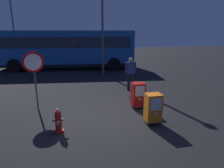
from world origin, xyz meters
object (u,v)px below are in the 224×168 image
bus_near (67,47)px  street_light_near_left (12,20)px  newspaper_box_primary (138,94)px  stop_sign (34,69)px  pedestrian (131,72)px  street_light_near_right (102,13)px  traffic_cone (134,93)px  fire_hydrant (58,121)px  newspaper_box_secondary (153,107)px

bus_near → street_light_near_left: street_light_near_left is taller
newspaper_box_primary → stop_sign: size_ratio=0.46×
bus_near → pedestrian: bearing=-58.4°
street_light_near_right → bus_near: bearing=129.6°
newspaper_box_primary → traffic_cone: bearing=78.6°
fire_hydrant → stop_sign: stop_sign is taller
pedestrian → traffic_cone: 1.48m
newspaper_box_secondary → fire_hydrant: bearing=178.0°
street_light_near_left → pedestrian: bearing=-57.8°
traffic_cone → street_light_near_right: (-0.52, 5.21, 3.83)m
pedestrian → street_light_near_left: size_ratio=0.24×
bus_near → street_light_near_left: bearing=135.4°
newspaper_box_secondary → stop_sign: bearing=152.0°
street_light_near_right → traffic_cone: bearing=-84.3°
bus_near → traffic_cone: bearing=-63.4°
newspaper_box_primary → newspaper_box_secondary: bearing=-89.7°
pedestrian → newspaper_box_primary: bearing=-100.6°
traffic_cone → fire_hydrant: bearing=-143.1°
pedestrian → street_light_near_right: bearing=100.7°
newspaper_box_primary → street_light_near_left: bearing=117.0°
traffic_cone → street_light_near_left: street_light_near_left is taller
stop_sign → traffic_cone: size_ratio=4.21×
fire_hydrant → bus_near: 10.62m
newspaper_box_primary → bus_near: 9.71m
fire_hydrant → pedestrian: size_ratio=0.45×
stop_sign → traffic_cone: bearing=6.5°
stop_sign → street_light_near_left: size_ratio=0.32×
newspaper_box_secondary → street_light_near_left: street_light_near_left is taller
street_light_near_left → street_light_near_right: (7.86, -9.72, 0.04)m
newspaper_box_primary → pedestrian: 2.45m
newspaper_box_secondary → traffic_cone: newspaper_box_secondary is taller
fire_hydrant → street_light_near_right: 8.86m
pedestrian → street_light_near_right: size_ratio=0.24×
stop_sign → street_light_near_right: size_ratio=0.32×
pedestrian → traffic_cone: pedestrian is taller
traffic_cone → bus_near: 8.80m
stop_sign → street_light_near_left: bearing=105.8°
newspaper_box_primary → street_light_near_right: bearing=92.7°
stop_sign → traffic_cone: stop_sign is taller
stop_sign → pedestrian: stop_sign is taller
bus_near → fire_hydrant: bearing=-84.4°
newspaper_box_primary → pedestrian: size_ratio=0.61×
fire_hydrant → street_light_near_right: bearing=70.8°
newspaper_box_primary → stop_sign: bearing=170.6°
stop_sign → pedestrian: (4.25, 1.75, -0.65)m
traffic_cone → street_light_near_right: size_ratio=0.08×
pedestrian → bus_near: size_ratio=0.16×
fire_hydrant → traffic_cone: bearing=36.9°
newspaper_box_secondary → pedestrian: bearing=83.4°
newspaper_box_primary → street_light_near_right: 7.22m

